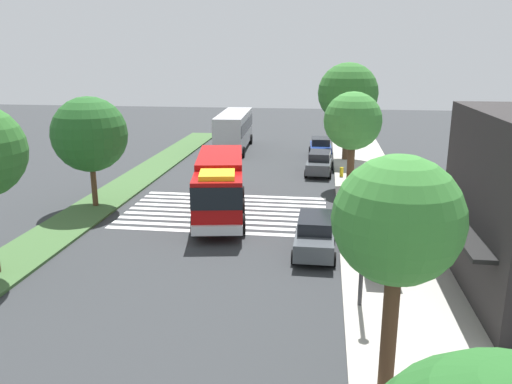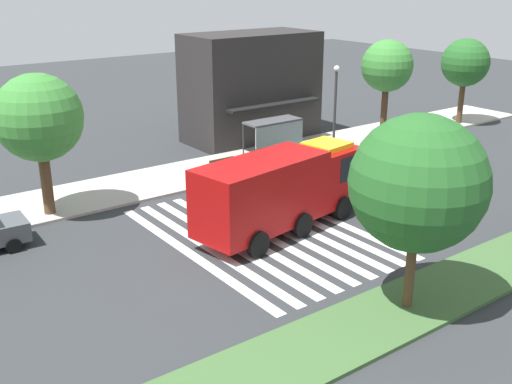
{
  "view_description": "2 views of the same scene",
  "coord_description": "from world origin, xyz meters",
  "px_view_note": "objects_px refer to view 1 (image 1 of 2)",
  "views": [
    {
      "loc": [
        28.33,
        5.68,
        9.24
      ],
      "look_at": [
        -0.85,
        1.79,
        1.2
      ],
      "focal_mm": 35.84,
      "sensor_mm": 36.0,
      "label": 1
    },
    {
      "loc": [
        -15.47,
        -19.97,
        10.89
      ],
      "look_at": [
        0.5,
        1.67,
        1.26
      ],
      "focal_mm": 43.17,
      "sensor_mm": 36.0,
      "label": 2
    }
  ],
  "objects_px": {
    "bench_near_shelter": "(365,225)",
    "sidewalk_tree_east": "(398,222)",
    "sidewalk_tree_far_west": "(348,93)",
    "parked_car_west": "(320,147)",
    "parked_car_mid": "(319,163)",
    "sidewalk_tree_west": "(353,121)",
    "median_tree_far_west": "(90,134)",
    "transit_bus": "(234,128)",
    "fire_truck": "(220,186)",
    "parked_car_east": "(315,234)",
    "bus_stop_shelter": "(373,226)",
    "fire_hydrant": "(342,172)",
    "street_lamp": "(364,222)"
  },
  "relations": [
    {
      "from": "street_lamp",
      "to": "sidewalk_tree_far_west",
      "type": "distance_m",
      "value": 27.53
    },
    {
      "from": "street_lamp",
      "to": "sidewalk_tree_east",
      "type": "distance_m",
      "value": 5.21
    },
    {
      "from": "fire_truck",
      "to": "sidewalk_tree_west",
      "type": "distance_m",
      "value": 11.5
    },
    {
      "from": "bench_near_shelter",
      "to": "sidewalk_tree_east",
      "type": "relative_size",
      "value": 0.24
    },
    {
      "from": "bus_stop_shelter",
      "to": "sidewalk_tree_west",
      "type": "distance_m",
      "value": 14.14
    },
    {
      "from": "bus_stop_shelter",
      "to": "fire_hydrant",
      "type": "distance_m",
      "value": 16.73
    },
    {
      "from": "street_lamp",
      "to": "median_tree_far_west",
      "type": "xyz_separation_m",
      "value": [
        -10.97,
        -15.38,
        1.14
      ]
    },
    {
      "from": "bench_near_shelter",
      "to": "median_tree_far_west",
      "type": "bearing_deg",
      "value": -100.31
    },
    {
      "from": "street_lamp",
      "to": "sidewalk_tree_west",
      "type": "height_order",
      "value": "sidewalk_tree_west"
    },
    {
      "from": "fire_truck",
      "to": "bus_stop_shelter",
      "type": "height_order",
      "value": "fire_truck"
    },
    {
      "from": "bus_stop_shelter",
      "to": "sidewalk_tree_east",
      "type": "distance_m",
      "value": 9.51
    },
    {
      "from": "parked_car_east",
      "to": "bus_stop_shelter",
      "type": "bearing_deg",
      "value": 61.75
    },
    {
      "from": "sidewalk_tree_east",
      "to": "median_tree_far_west",
      "type": "relative_size",
      "value": 1.0
    },
    {
      "from": "transit_bus",
      "to": "fire_hydrant",
      "type": "xyz_separation_m",
      "value": [
        10.46,
        10.12,
        -1.66
      ]
    },
    {
      "from": "bench_near_shelter",
      "to": "street_lamp",
      "type": "xyz_separation_m",
      "value": [
        8.04,
        -0.74,
        2.82
      ]
    },
    {
      "from": "parked_car_mid",
      "to": "transit_bus",
      "type": "relative_size",
      "value": 0.45
    },
    {
      "from": "parked_car_east",
      "to": "sidewalk_tree_west",
      "type": "xyz_separation_m",
      "value": [
        -12.48,
        2.2,
        3.81
      ]
    },
    {
      "from": "bus_stop_shelter",
      "to": "fire_hydrant",
      "type": "relative_size",
      "value": 5.0
    },
    {
      "from": "sidewalk_tree_far_west",
      "to": "parked_car_west",
      "type": "bearing_deg",
      "value": -128.46
    },
    {
      "from": "sidewalk_tree_west",
      "to": "median_tree_far_west",
      "type": "xyz_separation_m",
      "value": [
        6.93,
        -15.78,
        -0.15
      ]
    },
    {
      "from": "parked_car_west",
      "to": "bench_near_shelter",
      "type": "relative_size",
      "value": 2.74
    },
    {
      "from": "parked_car_west",
      "to": "sidewalk_tree_far_west",
      "type": "xyz_separation_m",
      "value": [
        1.75,
        2.2,
        5.0
      ]
    },
    {
      "from": "parked_car_west",
      "to": "bus_stop_shelter",
      "type": "height_order",
      "value": "bus_stop_shelter"
    },
    {
      "from": "parked_car_west",
      "to": "bench_near_shelter",
      "type": "distance_m",
      "value": 21.28
    },
    {
      "from": "parked_car_mid",
      "to": "sidewalk_tree_far_west",
      "type": "distance_m",
      "value": 7.67
    },
    {
      "from": "bus_stop_shelter",
      "to": "street_lamp",
      "type": "height_order",
      "value": "street_lamp"
    },
    {
      "from": "sidewalk_tree_far_west",
      "to": "sidewalk_tree_west",
      "type": "bearing_deg",
      "value": -0.0
    },
    {
      "from": "fire_truck",
      "to": "fire_hydrant",
      "type": "xyz_separation_m",
      "value": [
        -10.89,
        7.19,
        -1.48
      ]
    },
    {
      "from": "parked_car_east",
      "to": "fire_hydrant",
      "type": "height_order",
      "value": "parked_car_east"
    },
    {
      "from": "fire_hydrant",
      "to": "transit_bus",
      "type": "bearing_deg",
      "value": -135.94
    },
    {
      "from": "bus_stop_shelter",
      "to": "bench_near_shelter",
      "type": "height_order",
      "value": "bus_stop_shelter"
    },
    {
      "from": "median_tree_far_west",
      "to": "fire_hydrant",
      "type": "xyz_separation_m",
      "value": [
        -9.72,
        15.28,
        -4.06
      ]
    },
    {
      "from": "transit_bus",
      "to": "fire_hydrant",
      "type": "height_order",
      "value": "transit_bus"
    },
    {
      "from": "parked_car_mid",
      "to": "sidewalk_tree_west",
      "type": "height_order",
      "value": "sidewalk_tree_west"
    },
    {
      "from": "street_lamp",
      "to": "sidewalk_tree_west",
      "type": "distance_m",
      "value": 17.95
    },
    {
      "from": "sidewalk_tree_east",
      "to": "transit_bus",
      "type": "bearing_deg",
      "value": -163.59
    },
    {
      "from": "sidewalk_tree_far_west",
      "to": "sidewalk_tree_west",
      "type": "relative_size",
      "value": 1.27
    },
    {
      "from": "sidewalk_tree_far_west",
      "to": "median_tree_far_west",
      "type": "relative_size",
      "value": 1.25
    },
    {
      "from": "sidewalk_tree_west",
      "to": "sidewalk_tree_east",
      "type": "relative_size",
      "value": 0.99
    },
    {
      "from": "parked_car_west",
      "to": "fire_truck",
      "type": "bearing_deg",
      "value": -18.29
    },
    {
      "from": "parked_car_mid",
      "to": "bench_near_shelter",
      "type": "relative_size",
      "value": 2.94
    },
    {
      "from": "bus_stop_shelter",
      "to": "sidewalk_tree_east",
      "type": "height_order",
      "value": "sidewalk_tree_east"
    },
    {
      "from": "fire_truck",
      "to": "parked_car_west",
      "type": "distance_m",
      "value": 20.16
    },
    {
      "from": "parked_car_east",
      "to": "transit_bus",
      "type": "height_order",
      "value": "transit_bus"
    },
    {
      "from": "parked_car_mid",
      "to": "parked_car_east",
      "type": "bearing_deg",
      "value": 3.03
    },
    {
      "from": "sidewalk_tree_east",
      "to": "bench_near_shelter",
      "type": "bearing_deg",
      "value": 178.49
    },
    {
      "from": "fire_truck",
      "to": "parked_car_east",
      "type": "height_order",
      "value": "fire_truck"
    },
    {
      "from": "bench_near_shelter",
      "to": "sidewalk_tree_east",
      "type": "bearing_deg",
      "value": -1.51
    },
    {
      "from": "street_lamp",
      "to": "parked_car_mid",
      "type": "bearing_deg",
      "value": -175.33
    },
    {
      "from": "bus_stop_shelter",
      "to": "sidewalk_tree_far_west",
      "type": "bearing_deg",
      "value": -179.22
    }
  ]
}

